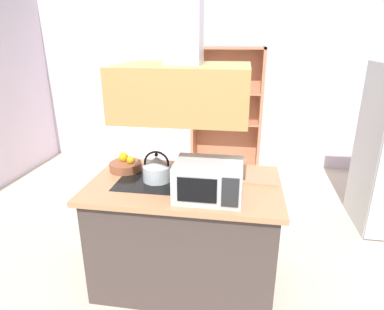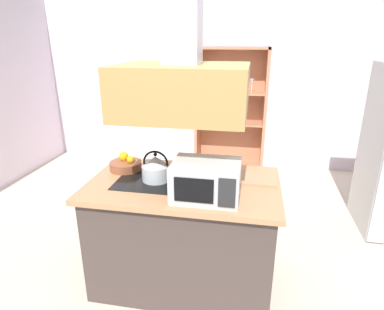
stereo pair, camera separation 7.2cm
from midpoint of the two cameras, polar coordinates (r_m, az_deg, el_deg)
The scene contains 9 objects.
ground_plane at distance 2.93m, azimuth 0.15°, elevation -21.97°, with size 7.80×7.80×0.00m, color beige.
wall_back at distance 5.21m, azimuth 5.42°, elevation 13.01°, with size 6.00×0.12×2.70m, color silver.
kitchen_island at distance 2.75m, azimuth -1.95°, elevation -13.29°, with size 1.46×0.90×0.90m.
range_hood at distance 2.32m, azimuth -2.32°, elevation 14.06°, with size 0.90×0.70×1.28m.
dish_cabinet at distance 5.08m, azimuth 5.59°, elevation 6.65°, with size 1.05×0.40×1.83m.
kettle at distance 2.54m, azimuth -6.96°, elevation -2.34°, with size 0.22×0.22×0.24m.
cutting_board at distance 2.62m, azimuth 10.10°, elevation -4.02°, with size 0.34×0.24×0.02m, color tan.
microwave at distance 2.25m, azimuth 1.97°, elevation -4.39°, with size 0.46×0.35×0.26m.
fruit_bowl at distance 2.80m, azimuth -12.19°, elevation -1.76°, with size 0.26×0.26×0.14m.
Camera 1 is at (0.30, -2.17, 1.95)m, focal length 30.65 mm.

